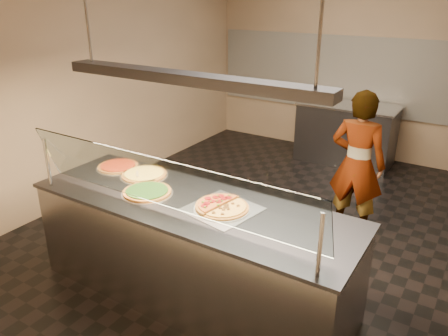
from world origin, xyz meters
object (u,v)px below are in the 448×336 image
Objects in this scene: perforated_tray at (222,209)px; worker at (357,164)px; prep_table at (346,133)px; sneeze_guard at (162,184)px; half_pizza_pepperoni at (212,202)px; heat_lamp_housing at (187,78)px; pizza_spinach at (147,192)px; pizza_spatula at (142,176)px; half_pizza_sausage at (233,210)px; pizza_tomato at (118,166)px; pizza_cheese at (145,174)px; serving_counter at (192,250)px.

worker reaches higher than perforated_tray.
perforated_tray is 0.40× the size of prep_table.
prep_table is at bearing 89.00° from sneeze_guard.
half_pizza_pepperoni is (0.19, 0.38, -0.26)m from sneeze_guard.
prep_table is 0.64× the size of heat_lamp_housing.
pizza_spinach is 1.58× the size of pizza_spatula.
heat_lamp_housing is at bearing -91.09° from prep_table.
perforated_tray is 0.26× the size of heat_lamp_housing.
pizza_spatula reaches higher than prep_table.
pizza_spatula is at bearing 143.57° from sneeze_guard.
sneeze_guard reaches higher than half_pizza_sausage.
half_pizza_pepperoni is 1.00m from heat_lamp_housing.
half_pizza_pepperoni is at bearing -88.39° from prep_table.
sneeze_guard is 5.73× the size of half_pizza_sausage.
half_pizza_sausage is 0.81m from pizza_spinach.
pizza_cheese is at bearing -2.54° from pizza_tomato.
worker is (1.26, 1.93, -0.13)m from pizza_spinach.
worker is at bearing 48.63° from pizza_spatula.
half_pizza_sausage is 1.46m from pizza_tomato.
prep_table is at bearing 88.91° from heat_lamp_housing.
pizza_spinach is 0.19× the size of heat_lamp_housing.
half_pizza_pepperoni reaches higher than perforated_tray.
half_pizza_pepperoni reaches higher than pizza_spatula.
perforated_tray is at bearing -10.74° from pizza_cheese.
pizza_spinach is (-0.41, -0.06, 0.48)m from serving_counter.
heat_lamp_housing is (0.67, -0.15, 0.99)m from pizza_spatula.
serving_counter is 0.63m from half_pizza_sausage.
half_pizza_pepperoni is 0.20m from half_pizza_sausage.
pizza_spinach is (-0.41, 0.28, -0.28)m from sneeze_guard.
heat_lamp_housing is at bearing 90.00° from sneeze_guard.
prep_table is (0.08, 4.00, 0.00)m from serving_counter.
prep_table is at bearing 83.10° from pizza_spinach.
pizza_tomato is at bearing 167.41° from serving_counter.
pizza_tomato is 3.96m from prep_table.
sneeze_guard is 9.20× the size of pizza_spatula.
pizza_spinach is at bearing -171.53° from serving_counter.
half_pizza_sausage reaches higher than prep_table.
prep_table is (0.49, 4.06, -0.48)m from pizza_spinach.
half_pizza_sausage is at bearing -1.20° from half_pizza_pepperoni.
worker is (1.54, 1.65, -0.13)m from pizza_cheese.
pizza_cheese reaches higher than perforated_tray.
heat_lamp_housing reaches higher than pizza_tomato.
pizza_spinach is (-0.80, -0.09, -0.01)m from half_pizza_sausage.
prep_table is at bearing 78.38° from pizza_cheese.
pizza_cheese is 0.20× the size of heat_lamp_housing.
half_pizza_sausage is at bearing -8.13° from pizza_tomato.
pizza_spatula is 0.12× the size of heat_lamp_housing.
pizza_spinach is 0.40m from pizza_cheese.
half_pizza_pepperoni is 0.91m from pizza_cheese.
half_pizza_sausage is 1.11m from pizza_cheese.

